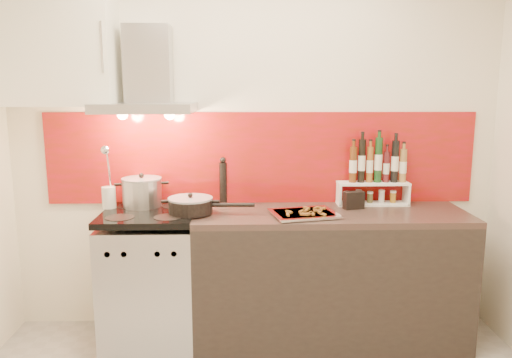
{
  "coord_description": "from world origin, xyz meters",
  "views": [
    {
      "loc": [
        -0.08,
        -2.08,
        1.71
      ],
      "look_at": [
        0.0,
        0.95,
        1.15
      ],
      "focal_mm": 35.0,
      "sensor_mm": 36.0,
      "label": 1
    }
  ],
  "objects_px": {
    "saute_pan": "(192,205)",
    "pepper_mill": "(223,182)",
    "range_stove": "(151,280)",
    "stock_pot": "(142,192)",
    "baking_tray": "(304,213)",
    "counter": "(329,276)"
  },
  "relations": [
    {
      "from": "saute_pan",
      "to": "pepper_mill",
      "type": "distance_m",
      "value": 0.32
    },
    {
      "from": "saute_pan",
      "to": "pepper_mill",
      "type": "relative_size",
      "value": 1.63
    },
    {
      "from": "range_stove",
      "to": "stock_pot",
      "type": "height_order",
      "value": "stock_pot"
    },
    {
      "from": "stock_pot",
      "to": "pepper_mill",
      "type": "xyz_separation_m",
      "value": [
        0.55,
        0.03,
        0.06
      ]
    },
    {
      "from": "baking_tray",
      "to": "saute_pan",
      "type": "bearing_deg",
      "value": 175.58
    },
    {
      "from": "pepper_mill",
      "to": "baking_tray",
      "type": "relative_size",
      "value": 0.74
    },
    {
      "from": "stock_pot",
      "to": "pepper_mill",
      "type": "height_order",
      "value": "pepper_mill"
    },
    {
      "from": "range_stove",
      "to": "saute_pan",
      "type": "distance_m",
      "value": 0.6
    },
    {
      "from": "range_stove",
      "to": "pepper_mill",
      "type": "distance_m",
      "value": 0.81
    },
    {
      "from": "range_stove",
      "to": "baking_tray",
      "type": "height_order",
      "value": "baking_tray"
    },
    {
      "from": "baking_tray",
      "to": "range_stove",
      "type": "bearing_deg",
      "value": 174.51
    },
    {
      "from": "counter",
      "to": "saute_pan",
      "type": "bearing_deg",
      "value": -177.11
    },
    {
      "from": "range_stove",
      "to": "counter",
      "type": "height_order",
      "value": "range_stove"
    },
    {
      "from": "baking_tray",
      "to": "pepper_mill",
      "type": "bearing_deg",
      "value": 151.71
    },
    {
      "from": "range_stove",
      "to": "counter",
      "type": "bearing_deg",
      "value": 0.23
    },
    {
      "from": "saute_pan",
      "to": "counter",
      "type": "bearing_deg",
      "value": 2.89
    },
    {
      "from": "saute_pan",
      "to": "baking_tray",
      "type": "height_order",
      "value": "saute_pan"
    },
    {
      "from": "pepper_mill",
      "to": "baking_tray",
      "type": "bearing_deg",
      "value": -28.29
    },
    {
      "from": "range_stove",
      "to": "pepper_mill",
      "type": "relative_size",
      "value": 2.66
    },
    {
      "from": "range_stove",
      "to": "stock_pot",
      "type": "bearing_deg",
      "value": 113.31
    },
    {
      "from": "counter",
      "to": "pepper_mill",
      "type": "height_order",
      "value": "pepper_mill"
    },
    {
      "from": "range_stove",
      "to": "pepper_mill",
      "type": "bearing_deg",
      "value": 20.99
    }
  ]
}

